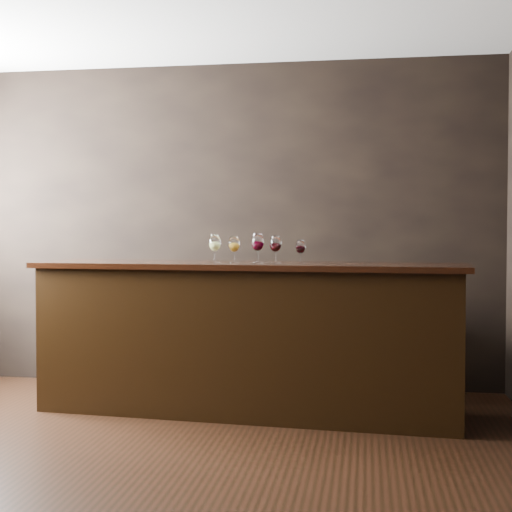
# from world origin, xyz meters

# --- Properties ---
(ground) EXTENTS (5.00, 5.00, 0.00)m
(ground) POSITION_xyz_m (0.00, 0.00, 0.00)
(ground) COLOR black
(ground) RESTS_ON ground
(room_shell) EXTENTS (5.02, 4.52, 2.81)m
(room_shell) POSITION_xyz_m (-0.23, 0.11, 1.81)
(room_shell) COLOR black
(room_shell) RESTS_ON ground
(bar_counter) EXTENTS (3.12, 0.91, 1.08)m
(bar_counter) POSITION_xyz_m (0.48, 1.30, 0.54)
(bar_counter) COLOR black
(bar_counter) RESTS_ON ground
(bar_top) EXTENTS (3.22, 0.99, 0.04)m
(bar_top) POSITION_xyz_m (0.48, 1.30, 1.10)
(bar_top) COLOR black
(bar_top) RESTS_ON bar_counter
(back_bar_shelf) EXTENTS (2.31, 0.40, 0.83)m
(back_bar_shelf) POSITION_xyz_m (0.13, 2.03, 0.42)
(back_bar_shelf) COLOR black
(back_bar_shelf) RESTS_ON ground
(glass_white) EXTENTS (0.09, 0.09, 0.21)m
(glass_white) POSITION_xyz_m (0.24, 1.33, 1.26)
(glass_white) COLOR white
(glass_white) RESTS_ON bar_top
(glass_amber) EXTENTS (0.08, 0.08, 0.20)m
(glass_amber) POSITION_xyz_m (0.38, 1.33, 1.25)
(glass_amber) COLOR white
(glass_amber) RESTS_ON bar_top
(glass_red_a) EXTENTS (0.09, 0.09, 0.22)m
(glass_red_a) POSITION_xyz_m (0.57, 1.30, 1.26)
(glass_red_a) COLOR white
(glass_red_a) RESTS_ON bar_top
(glass_red_b) EXTENTS (0.09, 0.09, 0.20)m
(glass_red_b) POSITION_xyz_m (0.70, 1.29, 1.25)
(glass_red_b) COLOR white
(glass_red_b) RESTS_ON bar_top
(glass_red_c) EXTENTS (0.07, 0.07, 0.17)m
(glass_red_c) POSITION_xyz_m (0.88, 1.33, 1.23)
(glass_red_c) COLOR white
(glass_red_c) RESTS_ON bar_top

